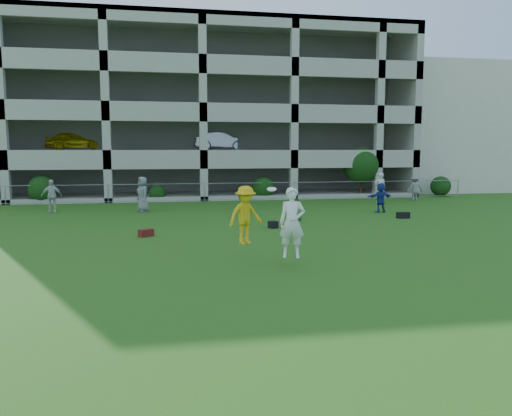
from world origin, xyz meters
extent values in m
plane|color=#235114|center=(0.00, 0.00, 0.00)|extent=(100.00, 100.00, 0.00)
cube|color=beige|center=(23.00, 28.00, 5.00)|extent=(16.00, 14.00, 10.00)
imported|color=silver|center=(-8.44, 14.70, 0.88)|extent=(1.08, 0.56, 1.76)
imported|color=slate|center=(-3.68, 14.11, 0.95)|extent=(0.94, 1.09, 1.89)
imported|color=navy|center=(8.78, 11.56, 0.79)|extent=(1.53, 0.75, 1.58)
imported|color=silver|center=(10.49, 15.47, 0.97)|extent=(0.77, 0.57, 1.94)
imported|color=gray|center=(13.66, 17.10, 0.82)|extent=(1.11, 0.69, 1.64)
cube|color=#551E0E|center=(-3.25, 6.21, 0.14)|extent=(0.62, 0.57, 0.28)
cube|color=black|center=(2.02, 7.37, 0.15)|extent=(0.43, 0.43, 0.30)
cube|color=black|center=(8.91, 9.21, 0.15)|extent=(0.61, 0.33, 0.30)
cube|color=#133414|center=(3.51, 9.29, 0.12)|extent=(0.58, 0.52, 0.25)
imported|color=gold|center=(-0.18, 1.07, 1.43)|extent=(1.27, 1.02, 1.71)
imported|color=white|center=(1.03, 0.34, 1.28)|extent=(0.82, 0.65, 2.00)
cylinder|color=white|center=(0.51, 0.65, 2.21)|extent=(0.28, 0.27, 0.12)
cube|color=#9E998C|center=(0.00, 32.75, 6.00)|extent=(30.00, 0.50, 12.00)
cube|color=#9E998C|center=(14.75, 26.00, 6.00)|extent=(0.50, 14.00, 12.00)
cube|color=#9E998C|center=(0.00, 26.00, 11.85)|extent=(30.00, 14.00, 0.30)
cube|color=#9E998C|center=(0.00, 26.00, 0.15)|extent=(30.00, 14.00, 0.30)
cube|color=#9E998C|center=(0.00, 26.00, 3.15)|extent=(30.00, 14.00, 0.30)
cube|color=#9E998C|center=(0.00, 26.00, 6.15)|extent=(30.00, 14.00, 0.30)
cube|color=#9E998C|center=(0.00, 26.00, 9.15)|extent=(30.00, 14.00, 0.30)
cube|color=#9E998C|center=(0.00, 19.15, 2.55)|extent=(30.00, 0.30, 0.90)
cube|color=#9E998C|center=(0.00, 19.15, 5.55)|extent=(30.00, 0.30, 0.90)
cube|color=#9E998C|center=(0.00, 19.15, 8.55)|extent=(30.00, 0.30, 0.90)
cube|color=#9E998C|center=(0.00, 19.15, 11.55)|extent=(30.00, 0.30, 0.90)
cube|color=#9E998C|center=(-12.00, 19.25, 6.00)|extent=(0.50, 0.50, 12.00)
cube|color=#9E998C|center=(-6.00, 19.25, 6.00)|extent=(0.50, 0.50, 12.00)
cube|color=#9E998C|center=(0.00, 19.25, 6.00)|extent=(0.50, 0.50, 12.00)
cube|color=#9E998C|center=(6.00, 19.25, 6.00)|extent=(0.50, 0.50, 12.00)
cube|color=#9E998C|center=(12.00, 19.25, 6.00)|extent=(0.50, 0.50, 12.00)
cube|color=#605E59|center=(0.00, 28.00, 6.00)|extent=(29.00, 9.00, 11.60)
imported|color=#DABD0B|center=(-8.70, 24.00, 3.96)|extent=(4.05, 2.07, 1.32)
imported|color=#B2B5B9|center=(1.56, 24.00, 3.96)|extent=(4.18, 2.02, 1.32)
cylinder|color=gray|center=(-12.00, 19.00, 0.60)|extent=(0.06, 0.06, 1.20)
cylinder|color=gray|center=(-6.00, 19.00, 0.60)|extent=(0.06, 0.06, 1.20)
cylinder|color=gray|center=(0.00, 19.00, 0.60)|extent=(0.06, 0.06, 1.20)
cylinder|color=gray|center=(6.00, 19.00, 0.60)|extent=(0.06, 0.06, 1.20)
cylinder|color=gray|center=(12.00, 19.00, 0.60)|extent=(0.06, 0.06, 1.20)
cylinder|color=gray|center=(18.00, 19.00, 0.60)|extent=(0.06, 0.06, 1.20)
cylinder|color=gray|center=(0.00, 19.00, 1.15)|extent=(36.00, 0.04, 0.04)
cylinder|color=gray|center=(0.00, 19.00, 0.08)|extent=(36.00, 0.04, 0.04)
sphere|color=#163D11|center=(-10.00, 19.60, 0.88)|extent=(1.76, 1.76, 1.76)
sphere|color=#163D11|center=(-3.00, 19.60, 0.55)|extent=(1.10, 1.10, 1.10)
sphere|color=#163D11|center=(4.00, 19.60, 0.77)|extent=(1.54, 1.54, 1.54)
cylinder|color=#382314|center=(11.00, 19.80, 0.98)|extent=(0.16, 0.16, 1.96)
sphere|color=#163D11|center=(11.00, 19.80, 2.24)|extent=(2.52, 2.52, 2.52)
sphere|color=#163D11|center=(17.00, 19.60, 0.72)|extent=(1.43, 1.43, 1.43)
camera|label=1|loc=(-2.47, -13.19, 3.34)|focal=35.00mm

